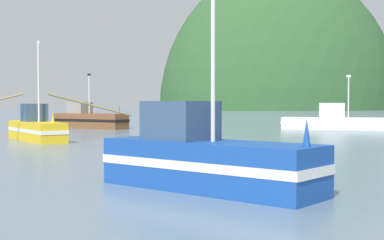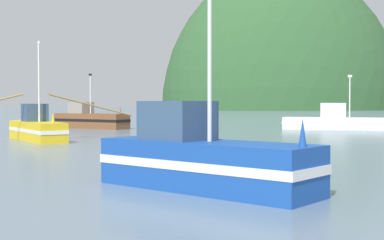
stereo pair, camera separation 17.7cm
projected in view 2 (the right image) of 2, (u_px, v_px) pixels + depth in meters
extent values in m
ellipsoid|color=#2D562D|center=(282.00, 109.00, 188.97)|extent=(83.24, 66.60, 98.38)
cube|color=gold|center=(37.00, 131.00, 34.95)|extent=(4.18, 7.32, 1.22)
cube|color=white|center=(37.00, 130.00, 34.95)|extent=(4.23, 7.39, 0.22)
cone|color=gold|center=(53.00, 117.00, 32.12)|extent=(0.26, 0.26, 0.70)
cube|color=#334C6B|center=(35.00, 113.00, 35.26)|extent=(1.81, 1.78, 1.14)
cylinder|color=silver|center=(39.00, 83.00, 34.37)|extent=(0.12, 0.12, 4.87)
cube|color=white|center=(39.00, 43.00, 34.29)|extent=(0.16, 0.35, 0.20)
cylinder|color=#997F4C|center=(92.00, 105.00, 36.92)|extent=(5.57, 2.28, 1.57)
cube|color=white|center=(344.00, 124.00, 48.81)|extent=(10.42, 6.64, 1.09)
cube|color=white|center=(344.00, 123.00, 48.81)|extent=(10.53, 6.71, 0.20)
cube|color=silver|center=(333.00, 110.00, 49.03)|extent=(2.65, 2.37, 1.30)
cylinder|color=silver|center=(350.00, 98.00, 48.60)|extent=(0.12, 0.12, 3.58)
cube|color=white|center=(350.00, 76.00, 48.54)|extent=(0.33, 0.19, 0.20)
cube|color=#19479E|center=(205.00, 166.00, 15.26)|extent=(5.65, 6.35, 1.36)
cube|color=white|center=(205.00, 163.00, 15.26)|extent=(5.71, 6.41, 0.25)
cone|color=#19479E|center=(303.00, 133.00, 13.27)|extent=(0.28, 0.28, 0.70)
cube|color=#334C6B|center=(178.00, 120.00, 15.89)|extent=(2.36, 2.39, 1.12)
cylinder|color=silver|center=(210.00, 43.00, 15.05)|extent=(0.12, 0.12, 5.42)
cube|color=brown|center=(91.00, 121.00, 51.42)|extent=(7.03, 6.95, 1.40)
cube|color=black|center=(91.00, 120.00, 51.42)|extent=(7.10, 7.02, 0.25)
cone|color=brown|center=(121.00, 110.00, 49.37)|extent=(0.28, 0.28, 0.70)
cube|color=gray|center=(81.00, 108.00, 52.11)|extent=(2.49, 2.49, 1.06)
cylinder|color=silver|center=(90.00, 95.00, 51.38)|extent=(0.12, 0.12, 3.53)
cube|color=black|center=(90.00, 75.00, 51.32)|extent=(0.28, 0.27, 0.20)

